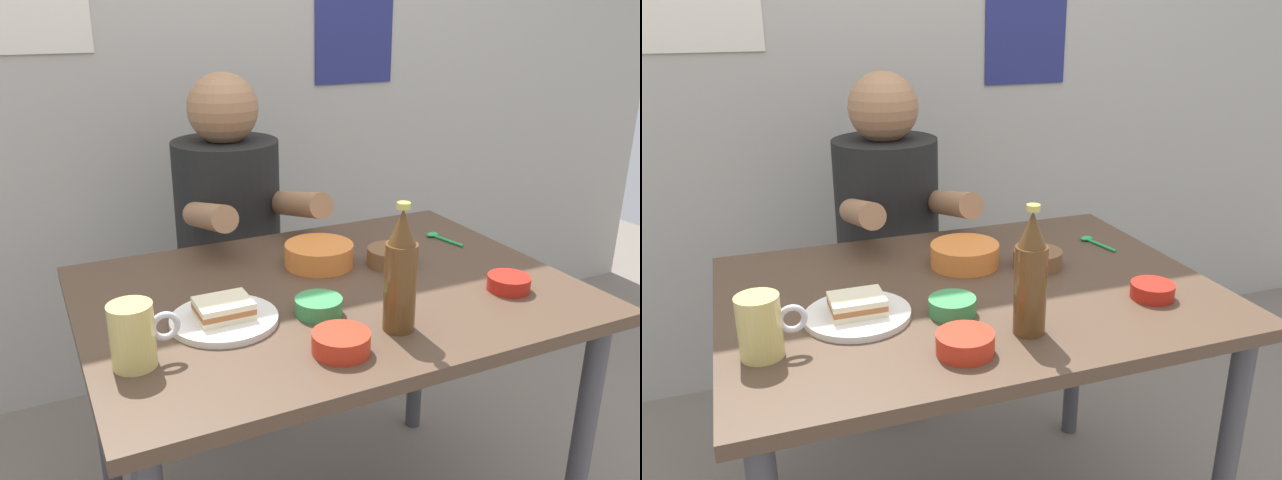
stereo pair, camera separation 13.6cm
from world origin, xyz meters
TOP-DOWN VIEW (x-y plane):
  - wall_back at (-0.00, 1.05)m, footprint 4.40×0.09m
  - dining_table at (0.00, 0.00)m, footprint 1.10×0.80m
  - stool at (-0.04, 0.63)m, footprint 0.34×0.34m
  - person_seated at (-0.04, 0.62)m, footprint 0.33×0.56m
  - plate_orange at (-0.27, -0.06)m, footprint 0.22×0.22m
  - sandwich at (-0.27, -0.06)m, footprint 0.11×0.09m
  - beer_mug at (-0.46, -0.15)m, footprint 0.13×0.08m
  - beer_bottle at (0.04, -0.24)m, footprint 0.06×0.06m
  - condiment_bowl_brown at (0.20, 0.06)m, footprint 0.12×0.12m
  - sauce_bowl_chili at (-0.11, -0.27)m, footprint 0.11×0.11m
  - dip_bowl_green at (-0.08, -0.11)m, footprint 0.10×0.10m
  - sambal_bowl_red at (0.36, -0.18)m, footprint 0.10×0.10m
  - soup_bowl_orange at (0.04, 0.14)m, footprint 0.17×0.17m
  - spoon at (0.42, 0.17)m, footprint 0.05×0.12m

SIDE VIEW (x-z plane):
  - stool at x=-0.04m, z-range 0.12..0.57m
  - dining_table at x=0.00m, z-range 0.28..1.02m
  - spoon at x=0.42m, z-range 0.74..0.75m
  - plate_orange at x=-0.27m, z-range 0.74..0.75m
  - sambal_bowl_red at x=0.36m, z-range 0.74..0.78m
  - dip_bowl_green at x=-0.08m, z-range 0.74..0.78m
  - sauce_bowl_chili at x=-0.11m, z-range 0.74..0.78m
  - condiment_bowl_brown at x=0.20m, z-range 0.74..0.78m
  - person_seated at x=-0.04m, z-range 0.41..1.13m
  - soup_bowl_orange at x=0.04m, z-range 0.74..0.80m
  - sandwich at x=-0.27m, z-range 0.75..0.79m
  - beer_mug at x=-0.46m, z-range 0.74..0.86m
  - beer_bottle at x=0.04m, z-range 0.73..0.99m
  - wall_back at x=0.00m, z-range 0.00..2.60m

